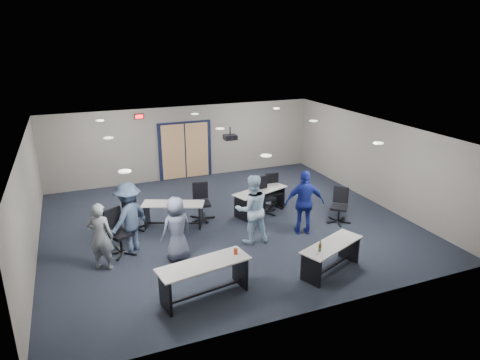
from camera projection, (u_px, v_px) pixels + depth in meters
name	position (u px, v px, depth m)	size (l,w,h in m)	color
floor	(227.00, 223.00, 12.31)	(10.00, 10.00, 0.00)	black
back_wall	(185.00, 143.00, 15.82)	(10.00, 0.04, 2.70)	gray
front_wall	(311.00, 251.00, 7.92)	(10.00, 0.04, 2.70)	gray
left_wall	(29.00, 204.00, 10.10)	(0.04, 9.00, 2.70)	gray
right_wall	(373.00, 160.00, 13.64)	(0.04, 9.00, 2.70)	gray
ceiling	(226.00, 131.00, 11.44)	(10.00, 9.00, 0.04)	silver
double_door	(185.00, 151.00, 15.89)	(2.00, 0.07, 2.20)	black
exit_sign	(139.00, 116.00, 14.85)	(0.32, 0.07, 0.18)	black
ceiling_projector	(230.00, 137.00, 12.07)	(0.35, 0.32, 0.37)	black
ceiling_can_lights	(223.00, 130.00, 11.66)	(6.24, 5.74, 0.02)	white
table_front_left	(205.00, 274.00, 8.71)	(2.00, 0.94, 0.91)	#B4B1AA
table_front_right	(331.00, 253.00, 9.67)	(1.79, 1.18, 0.95)	#B4B1AA
table_back_left	(173.00, 211.00, 11.98)	(1.79, 1.19, 0.69)	#B4B1AA
table_back_right	(260.00, 197.00, 12.91)	(1.86, 1.15, 0.72)	#B4B1AA
chair_back_a	(133.00, 213.00, 11.75)	(0.64, 0.64, 1.02)	black
chair_back_b	(202.00, 202.00, 12.39)	(0.68, 0.68, 1.08)	black
chair_back_c	(265.00, 196.00, 12.81)	(0.70, 0.70, 1.11)	black
chair_back_d	(275.00, 191.00, 13.33)	(0.66, 0.66, 1.05)	black
chair_loose_left	(120.00, 233.00, 10.42)	(0.72, 0.72, 1.15)	black
chair_loose_right	(339.00, 206.00, 12.20)	(0.64, 0.64, 1.02)	black
person_gray	(101.00, 237.00, 9.69)	(0.59, 0.39, 1.63)	gray
person_plaid	(176.00, 229.00, 10.14)	(0.77, 0.50, 1.58)	slate
person_lightblue	(252.00, 209.00, 10.95)	(0.89, 0.69, 1.83)	#C0E5FF
person_navy	(305.00, 203.00, 11.43)	(1.05, 0.44, 1.78)	navy
person_back	(129.00, 218.00, 10.46)	(1.17, 0.67, 1.80)	#384A66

